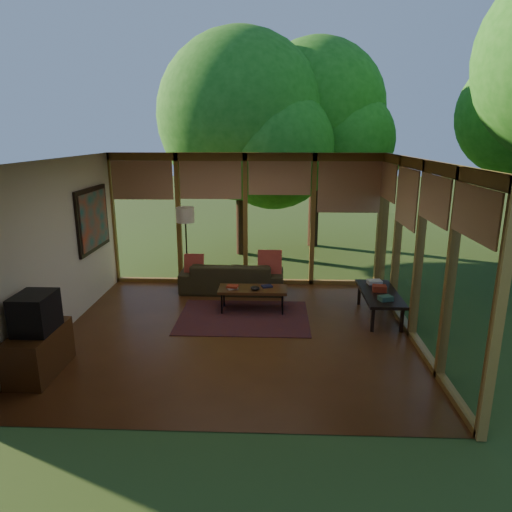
{
  "coord_description": "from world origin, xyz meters",
  "views": [
    {
      "loc": [
        0.59,
        -6.66,
        3.06
      ],
      "look_at": [
        0.29,
        0.7,
        1.08
      ],
      "focal_mm": 32.0,
      "sensor_mm": 36.0,
      "label": 1
    }
  ],
  "objects_px": {
    "coffee_table": "(253,290)",
    "side_console": "(380,295)",
    "television": "(35,313)",
    "floor_lamp": "(185,219)",
    "sofa": "(232,276)",
    "media_cabinet": "(39,352)"
  },
  "relations": [
    {
      "from": "sofa",
      "to": "floor_lamp",
      "type": "relative_size",
      "value": 1.23
    },
    {
      "from": "sofa",
      "to": "side_console",
      "type": "xyz_separation_m",
      "value": [
        2.64,
        -1.27,
        0.11
      ]
    },
    {
      "from": "coffee_table",
      "to": "side_console",
      "type": "xyz_separation_m",
      "value": [
        2.18,
        -0.21,
        0.02
      ]
    },
    {
      "from": "television",
      "to": "side_console",
      "type": "relative_size",
      "value": 0.39
    },
    {
      "from": "sofa",
      "to": "floor_lamp",
      "type": "xyz_separation_m",
      "value": [
        -0.94,
        0.23,
        1.11
      ]
    },
    {
      "from": "television",
      "to": "side_console",
      "type": "bearing_deg",
      "value": 23.29
    },
    {
      "from": "coffee_table",
      "to": "side_console",
      "type": "distance_m",
      "value": 2.19
    },
    {
      "from": "media_cabinet",
      "to": "side_console",
      "type": "relative_size",
      "value": 0.71
    },
    {
      "from": "coffee_table",
      "to": "floor_lamp",
      "type": "bearing_deg",
      "value": 137.36
    },
    {
      "from": "coffee_table",
      "to": "media_cabinet",
      "type": "bearing_deg",
      "value": -139.56
    },
    {
      "from": "side_console",
      "to": "floor_lamp",
      "type": "bearing_deg",
      "value": 157.32
    },
    {
      "from": "sofa",
      "to": "television",
      "type": "distance_m",
      "value": 4.06
    },
    {
      "from": "television",
      "to": "floor_lamp",
      "type": "distance_m",
      "value": 3.84
    },
    {
      "from": "floor_lamp",
      "to": "television",
      "type": "bearing_deg",
      "value": -109.49
    },
    {
      "from": "media_cabinet",
      "to": "coffee_table",
      "type": "bearing_deg",
      "value": 40.44
    },
    {
      "from": "sofa",
      "to": "coffee_table",
      "type": "xyz_separation_m",
      "value": [
        0.46,
        -1.06,
        0.09
      ]
    },
    {
      "from": "television",
      "to": "coffee_table",
      "type": "relative_size",
      "value": 0.46
    },
    {
      "from": "media_cabinet",
      "to": "coffee_table",
      "type": "relative_size",
      "value": 0.83
    },
    {
      "from": "side_console",
      "to": "coffee_table",
      "type": "bearing_deg",
      "value": 174.61
    },
    {
      "from": "sofa",
      "to": "floor_lamp",
      "type": "bearing_deg",
      "value": -12.93
    },
    {
      "from": "television",
      "to": "coffee_table",
      "type": "xyz_separation_m",
      "value": [
        2.67,
        2.29,
        -0.46
      ]
    },
    {
      "from": "coffee_table",
      "to": "side_console",
      "type": "relative_size",
      "value": 0.86
    }
  ]
}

